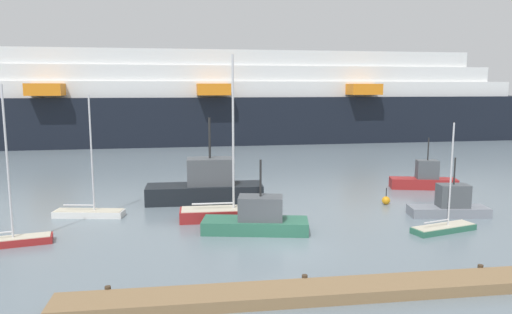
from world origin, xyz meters
name	(u,v)px	position (x,y,z in m)	size (l,w,h in m)	color
ground_plane	(281,248)	(0.00, 0.00, 0.00)	(600.00, 600.00, 0.00)	slate
dock_pier	(310,292)	(0.00, -5.91, 0.24)	(19.91, 1.94, 0.56)	olive
sailboat_0	(444,227)	(9.93, 1.53, 0.29)	(4.20, 2.15, 6.34)	#2D6B51
sailboat_1	(89,211)	(-11.16, 7.81, 0.37)	(4.60, 1.87, 7.85)	white
sailboat_2	(6,238)	(-14.37, 2.50, 0.40)	(4.72, 2.00, 8.49)	maroon
sailboat_3	(226,212)	(-2.39, 5.80, 0.51)	(5.87, 1.82, 10.29)	maroon
fishing_boat_0	(450,205)	(12.12, 4.64, 0.74)	(5.20, 2.23, 3.85)	gray
fishing_boat_1	(424,179)	(14.59, 12.81, 0.79)	(5.51, 2.71, 4.23)	maroon
fishing_boat_2	(257,219)	(-0.84, 2.98, 0.77)	(6.35, 3.11, 4.26)	#2D6B51
fishing_boat_3	(206,186)	(-3.45, 10.83, 1.15)	(8.44, 2.65, 6.16)	black
channel_buoy_1	(386,200)	(9.25, 8.15, 0.30)	(0.58, 0.58, 1.22)	orange
cruise_ship	(136,100)	(-12.49, 51.74, 6.29)	(125.55, 22.31, 19.89)	black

